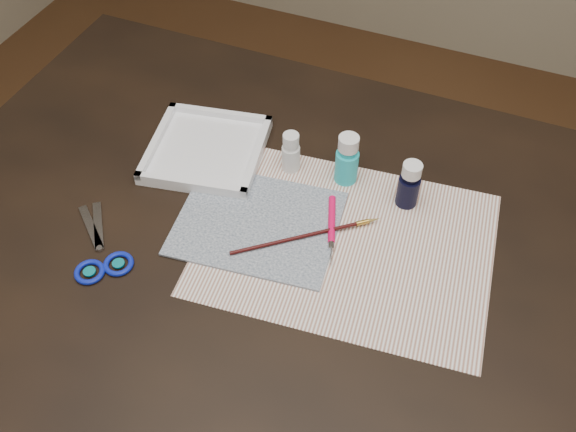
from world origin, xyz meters
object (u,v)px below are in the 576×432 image
at_px(paint_bottle_cyan, 347,159).
at_px(palette_tray, 207,149).
at_px(canvas, 257,223).
at_px(paint_bottle_white, 291,152).
at_px(paper, 346,243).
at_px(scissors, 93,242).
at_px(paint_bottle_navy, 409,184).

bearing_deg(paint_bottle_cyan, palette_tray, -172.01).
bearing_deg(canvas, paint_bottle_white, 89.60).
height_order(canvas, palette_tray, palette_tray).
xyz_separation_m(canvas, paint_bottle_cyan, (0.10, 0.16, 0.05)).
height_order(canvas, paint_bottle_white, paint_bottle_white).
distance_m(paper, paint_bottle_white, 0.20).
relative_size(paper, paint_bottle_white, 5.86).
bearing_deg(palette_tray, canvas, -37.59).
bearing_deg(scissors, paint_bottle_navy, -107.64).
bearing_deg(paper, paint_bottle_white, 139.72).
bearing_deg(paint_bottle_navy, paint_bottle_white, 179.27).
distance_m(paint_bottle_navy, palette_tray, 0.37).
distance_m(paint_bottle_white, palette_tray, 0.16).
height_order(paint_bottle_navy, palette_tray, paint_bottle_navy).
relative_size(canvas, paint_bottle_cyan, 2.68).
bearing_deg(paint_bottle_cyan, canvas, -122.93).
distance_m(paint_bottle_cyan, palette_tray, 0.26).
distance_m(scissors, palette_tray, 0.27).
height_order(canvas, paint_bottle_cyan, paint_bottle_cyan).
bearing_deg(paint_bottle_cyan, paint_bottle_navy, -6.96).
relative_size(paper, palette_tray, 2.30).
relative_size(scissors, palette_tray, 0.92).
height_order(paper, canvas, canvas).
bearing_deg(paint_bottle_white, paint_bottle_cyan, 6.41).
bearing_deg(paint_bottle_navy, paint_bottle_cyan, 173.04).
bearing_deg(canvas, palette_tray, 142.41).
distance_m(canvas, paint_bottle_white, 0.15).
bearing_deg(paint_bottle_cyan, paint_bottle_white, -173.59).
height_order(paper, paint_bottle_cyan, paint_bottle_cyan).
xyz_separation_m(paint_bottle_white, paint_bottle_cyan, (0.10, 0.01, 0.01)).
distance_m(paint_bottle_cyan, scissors, 0.44).
height_order(paint_bottle_white, paint_bottle_navy, paint_bottle_navy).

